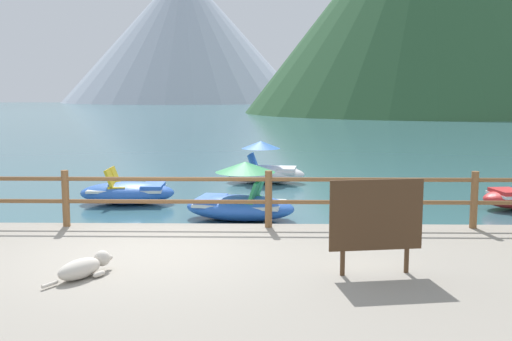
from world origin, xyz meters
TOP-DOWN VIEW (x-y plane):
  - ground_plane at (0.00, 40.00)m, footprint 200.00×200.00m
  - promenade_dock at (0.00, -2.20)m, footprint 28.00×8.00m
  - dock_railing at (-0.00, 1.55)m, footprint 23.92×0.12m
  - sign_board at (3.02, -1.03)m, footprint 1.17×0.23m
  - dog_resting at (-0.56, -1.23)m, footprint 0.62×0.95m
  - pedal_boat_2 at (1.59, 9.09)m, footprint 2.45×1.47m
  - pedal_boat_3 at (-1.64, 5.74)m, footprint 2.26×1.28m
  - pedal_boat_4 at (1.12, 4.00)m, footprint 2.50×1.73m
  - cliff_headland at (20.02, 68.96)m, footprint 45.24×45.24m
  - distant_peak at (-19.03, 141.77)m, footprint 59.16×59.16m

SIDE VIEW (x-z plane):
  - ground_plane at x=0.00m, z-range 0.00..0.00m
  - promenade_dock at x=0.00m, z-range 0.00..0.40m
  - pedal_boat_3 at x=-1.64m, z-range -0.15..0.70m
  - pedal_boat_2 at x=1.59m, z-range -0.21..1.01m
  - pedal_boat_4 at x=1.12m, z-range -0.20..1.02m
  - dog_resting at x=-0.56m, z-range 0.39..0.65m
  - dock_railing at x=0.00m, z-range 0.50..1.45m
  - sign_board at x=3.02m, z-range 0.53..1.72m
  - cliff_headland at x=20.02m, z-range -0.90..28.24m
  - distant_peak at x=-19.03m, z-range 0.00..32.73m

